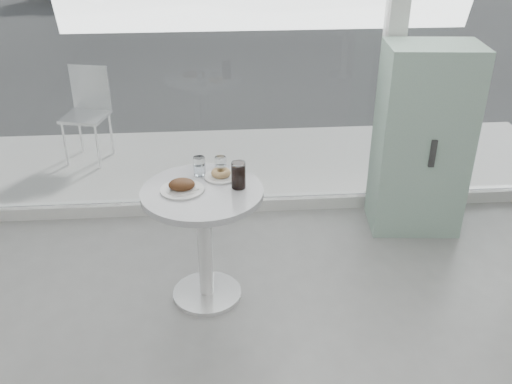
{
  "coord_description": "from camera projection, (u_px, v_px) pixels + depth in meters",
  "views": [
    {
      "loc": [
        -0.41,
        -1.04,
        2.33
      ],
      "look_at": [
        -0.2,
        1.7,
        0.85
      ],
      "focal_mm": 40.0,
      "sensor_mm": 36.0,
      "label": 1
    }
  ],
  "objects": [
    {
      "name": "main_table",
      "position": [
        204.0,
        222.0,
        3.42
      ],
      "size": [
        0.72,
        0.72,
        0.77
      ],
      "color": "white",
      "rests_on": "ground"
    },
    {
      "name": "patio_deck",
      "position": [
        260.0,
        163.0,
        5.37
      ],
      "size": [
        5.6,
        1.6,
        0.05
      ],
      "primitive_type": "cube",
      "color": "white",
      "rests_on": "ground"
    },
    {
      "name": "mint_cabinet",
      "position": [
        422.0,
        141.0,
        4.13
      ],
      "size": [
        0.68,
        0.49,
        1.4
      ],
      "rotation": [
        0.0,
        0.0,
        -0.09
      ],
      "color": "#91B9A2",
      "rests_on": "ground"
    },
    {
      "name": "patio_chair",
      "position": [
        88.0,
        108.0,
        5.23
      ],
      "size": [
        0.45,
        0.45,
        0.86
      ],
      "rotation": [
        0.0,
        0.0,
        -0.25
      ],
      "color": "white",
      "rests_on": "patio_deck"
    },
    {
      "name": "plate_fritter",
      "position": [
        183.0,
        186.0,
        3.29
      ],
      "size": [
        0.26,
        0.26,
        0.07
      ],
      "color": "silver",
      "rests_on": "main_table"
    },
    {
      "name": "plate_donut",
      "position": [
        221.0,
        174.0,
        3.45
      ],
      "size": [
        0.2,
        0.2,
        0.05
      ],
      "color": "silver",
      "rests_on": "main_table"
    },
    {
      "name": "water_tumbler_a",
      "position": [
        199.0,
        167.0,
        3.46
      ],
      "size": [
        0.07,
        0.07,
        0.12
      ],
      "color": "white",
      "rests_on": "main_table"
    },
    {
      "name": "water_tumbler_b",
      "position": [
        221.0,
        166.0,
        3.48
      ],
      "size": [
        0.07,
        0.07,
        0.11
      ],
      "color": "white",
      "rests_on": "main_table"
    },
    {
      "name": "cola_glass",
      "position": [
        238.0,
        176.0,
        3.31
      ],
      "size": [
        0.08,
        0.08,
        0.16
      ],
      "color": "white",
      "rests_on": "main_table"
    }
  ]
}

